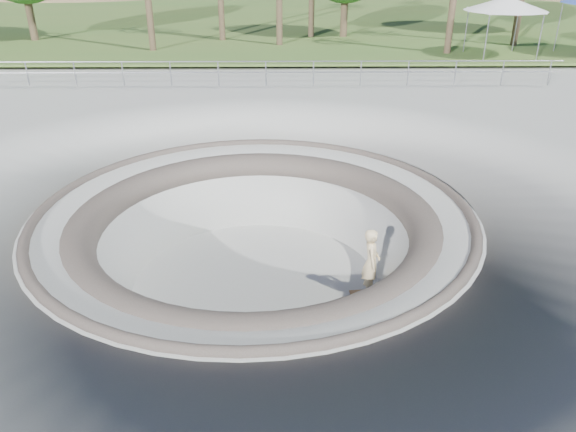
{
  "coord_description": "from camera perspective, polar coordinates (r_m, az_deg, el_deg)",
  "views": [
    {
      "loc": [
        0.65,
        -11.82,
        5.69
      ],
      "look_at": [
        0.79,
        -0.05,
        -0.1
      ],
      "focal_mm": 35.0,
      "sensor_mm": 36.0,
      "label": 1
    }
  ],
  "objects": [
    {
      "name": "ground",
      "position": [
        13.13,
        -3.44,
        0.46
      ],
      "size": [
        180.0,
        180.0,
        0.0
      ],
      "primitive_type": "plane",
      "color": "#A3A49F",
      "rests_on": "ground"
    },
    {
      "name": "grass_strip",
      "position": [
        46.15,
        -1.57,
        19.36
      ],
      "size": [
        180.0,
        36.0,
        0.12
      ],
      "color": "#3D6026",
      "rests_on": "ground"
    },
    {
      "name": "skater",
      "position": [
        13.12,
        8.44,
        -4.63
      ],
      "size": [
        0.46,
        0.65,
        1.68
      ],
      "primitive_type": "imported",
      "rotation": [
        0.0,
        0.0,
        1.48
      ],
      "color": "beige",
      "rests_on": "skateboard"
    },
    {
      "name": "distant_hills",
      "position": [
        70.22,
        1.96,
        15.73
      ],
      "size": [
        103.2,
        45.0,
        28.6
      ],
      "color": "brown",
      "rests_on": "ground"
    },
    {
      "name": "safety_railing",
      "position": [
        24.35,
        -2.26,
        14.31
      ],
      "size": [
        25.0,
        0.06,
        1.03
      ],
      "color": "gray",
      "rests_on": "ground"
    },
    {
      "name": "skateboard",
      "position": [
        13.57,
        8.21,
        -7.74
      ],
      "size": [
        0.92,
        0.33,
        0.09
      ],
      "color": "olive",
      "rests_on": "ground"
    },
    {
      "name": "canopy_white",
      "position": [
        32.03,
        21.31,
        19.44
      ],
      "size": [
        5.78,
        5.78,
        2.93
      ],
      "color": "gray",
      "rests_on": "ground"
    },
    {
      "name": "skate_bowl",
      "position": [
        14.02,
        -3.24,
        -6.29
      ],
      "size": [
        14.0,
        14.0,
        4.1
      ],
      "color": "#A3A49F",
      "rests_on": "ground"
    }
  ]
}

